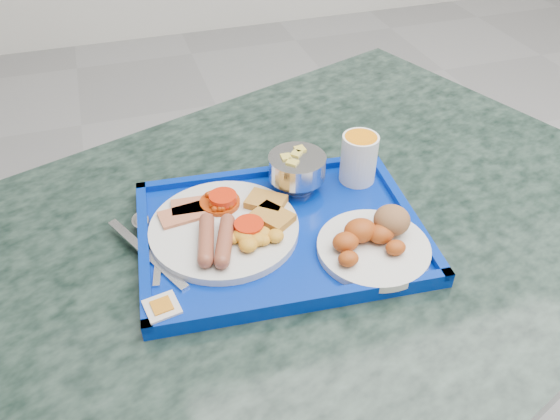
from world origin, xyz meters
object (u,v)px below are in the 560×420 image
object	(u,v)px
bread_plate	(375,239)
juice_cup	(359,157)
table	(287,314)
fruit_bowl	(297,168)
tray	(280,233)
main_plate	(229,227)

from	to	relation	value
bread_plate	juice_cup	distance (m)	0.18
bread_plate	juice_cup	world-z (taller)	juice_cup
table	bread_plate	xyz separation A→B (m)	(0.10, -0.09, 0.23)
bread_plate	fruit_bowl	world-z (taller)	fruit_bowl
bread_plate	juice_cup	bearing A→B (deg)	74.20
juice_cup	table	bearing A→B (deg)	-153.06
bread_plate	fruit_bowl	distance (m)	0.19
table	tray	world-z (taller)	tray
tray	juice_cup	distance (m)	0.20
tray	fruit_bowl	world-z (taller)	fruit_bowl
bread_plate	juice_cup	size ratio (longest dim) A/B	1.95
table	tray	size ratio (longest dim) A/B	3.22
main_plate	juice_cup	distance (m)	0.26
main_plate	table	bearing A→B (deg)	-5.62
table	juice_cup	world-z (taller)	juice_cup
tray	bread_plate	world-z (taller)	bread_plate
fruit_bowl	juice_cup	xyz separation A→B (m)	(0.11, -0.01, 0.00)
main_plate	bread_plate	xyz separation A→B (m)	(0.20, -0.10, 0.00)
table	fruit_bowl	bearing A→B (deg)	62.44
tray	main_plate	world-z (taller)	main_plate
tray	juice_cup	xyz separation A→B (m)	(0.17, 0.09, 0.05)
fruit_bowl	juice_cup	world-z (taller)	juice_cup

